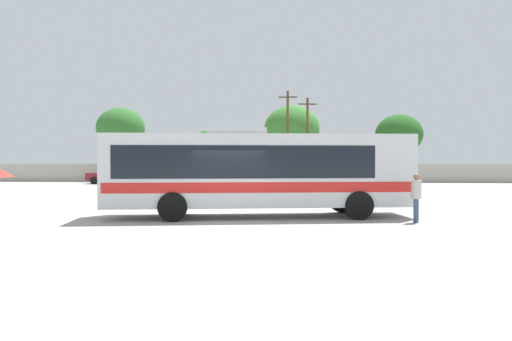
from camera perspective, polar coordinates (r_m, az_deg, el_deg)
ground_plane at (r=28.17m, az=-0.69°, el=-3.15°), size 300.00×300.00×0.00m
perimeter_wall at (r=46.87m, az=0.89°, el=-0.29°), size 80.00×0.30×1.72m
coach_bus_silver_red at (r=19.02m, az=-0.09°, el=0.10°), size 11.72×4.10×3.36m
attendant_by_bus_door at (r=18.22m, az=17.76°, el=-2.65°), size 0.45×0.45×1.71m
parked_car_leftmost_maroon at (r=45.88m, az=-16.02°, el=-0.45°), size 4.13×2.04×1.52m
parked_car_second_white at (r=44.02m, az=-8.39°, el=-0.54°), size 4.25×2.24×1.42m
parked_car_third_white at (r=43.03m, az=-0.33°, el=-0.56°), size 4.22×2.03×1.45m
utility_pole_near at (r=48.56m, az=3.62°, el=4.12°), size 1.80×0.24×8.74m
utility_pole_far at (r=49.53m, az=5.87°, el=3.73°), size 1.80×0.39×8.16m
roadside_tree_left at (r=52.87m, az=-15.14°, el=4.67°), size 4.86×4.86×7.39m
roadside_tree_midleft at (r=53.98m, az=-5.52°, el=3.07°), size 3.25×3.25×5.23m
roadside_tree_midright at (r=53.02m, az=4.11°, el=4.74°), size 5.79×5.79×7.81m
roadside_tree_right at (r=52.80m, az=15.95°, el=3.96°), size 4.75×4.75×6.69m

